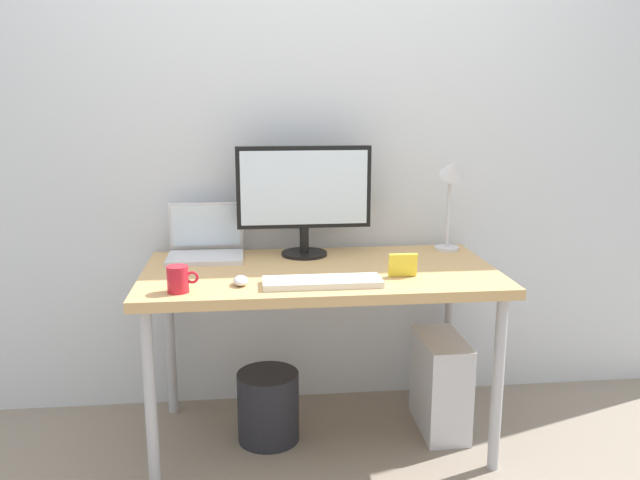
# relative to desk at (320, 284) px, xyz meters

# --- Properties ---
(ground_plane) EXTENTS (6.00, 6.00, 0.00)m
(ground_plane) POSITION_rel_desk_xyz_m (0.00, 0.00, -0.69)
(ground_plane) COLOR gray
(back_wall) EXTENTS (4.40, 0.04, 2.60)m
(back_wall) POSITION_rel_desk_xyz_m (0.00, 0.43, 0.61)
(back_wall) COLOR silver
(back_wall) RESTS_ON ground_plane
(desk) EXTENTS (1.42, 0.74, 0.75)m
(desk) POSITION_rel_desk_xyz_m (0.00, 0.00, 0.00)
(desk) COLOR tan
(desk) RESTS_ON ground_plane
(monitor) EXTENTS (0.58, 0.20, 0.48)m
(monitor) POSITION_rel_desk_xyz_m (-0.04, 0.24, 0.34)
(monitor) COLOR black
(monitor) RESTS_ON desk
(laptop) EXTENTS (0.32, 0.26, 0.23)m
(laptop) POSITION_rel_desk_xyz_m (-0.47, 0.25, 0.12)
(laptop) COLOR silver
(laptop) RESTS_ON desk
(desk_lamp) EXTENTS (0.11, 0.16, 0.44)m
(desk_lamp) POSITION_rel_desk_xyz_m (0.61, 0.24, 0.37)
(desk_lamp) COLOR silver
(desk_lamp) RESTS_ON desk
(keyboard) EXTENTS (0.44, 0.14, 0.02)m
(keyboard) POSITION_rel_desk_xyz_m (-0.02, -0.23, 0.08)
(keyboard) COLOR silver
(keyboard) RESTS_ON desk
(mouse) EXTENTS (0.06, 0.09, 0.03)m
(mouse) POSITION_rel_desk_xyz_m (-0.32, -0.19, 0.08)
(mouse) COLOR silver
(mouse) RESTS_ON desk
(coffee_mug) EXTENTS (0.11, 0.08, 0.10)m
(coffee_mug) POSITION_rel_desk_xyz_m (-0.54, -0.26, 0.11)
(coffee_mug) COLOR red
(coffee_mug) RESTS_ON desk
(photo_frame) EXTENTS (0.11, 0.03, 0.09)m
(photo_frame) POSITION_rel_desk_xyz_m (0.30, -0.15, 0.11)
(photo_frame) COLOR yellow
(photo_frame) RESTS_ON desk
(computer_tower) EXTENTS (0.18, 0.36, 0.42)m
(computer_tower) POSITION_rel_desk_xyz_m (0.53, 0.02, -0.48)
(computer_tower) COLOR silver
(computer_tower) RESTS_ON ground_plane
(wastebasket) EXTENTS (0.26, 0.26, 0.30)m
(wastebasket) POSITION_rel_desk_xyz_m (-0.22, 0.01, -0.54)
(wastebasket) COLOR #232328
(wastebasket) RESTS_ON ground_plane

